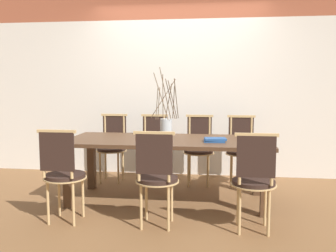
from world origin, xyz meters
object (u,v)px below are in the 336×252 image
(dining_table, at_px, (168,147))
(chair_far_center, at_px, (199,146))
(book_stack, at_px, (215,140))
(vase_centerpiece, at_px, (166,126))
(chair_near_center, at_px, (254,178))

(dining_table, distance_m, chair_far_center, 0.88)
(dining_table, xyz_separation_m, book_stack, (0.53, -0.13, 0.11))
(vase_centerpiece, xyz_separation_m, book_stack, (0.56, -0.19, -0.12))
(chair_near_center, distance_m, vase_centerpiece, 1.31)
(chair_near_center, relative_size, vase_centerpiece, 1.14)
(vase_centerpiece, bearing_deg, book_stack, -18.92)
(chair_near_center, xyz_separation_m, vase_centerpiece, (-0.92, 0.87, 0.35))
(dining_table, distance_m, book_stack, 0.56)
(vase_centerpiece, bearing_deg, chair_far_center, 65.64)
(vase_centerpiece, relative_size, book_stack, 3.22)
(dining_table, relative_size, chair_far_center, 2.48)
(chair_far_center, bearing_deg, dining_table, 69.00)
(dining_table, relative_size, book_stack, 9.13)
(chair_near_center, bearing_deg, vase_centerpiece, 136.63)
(chair_near_center, height_order, chair_far_center, same)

